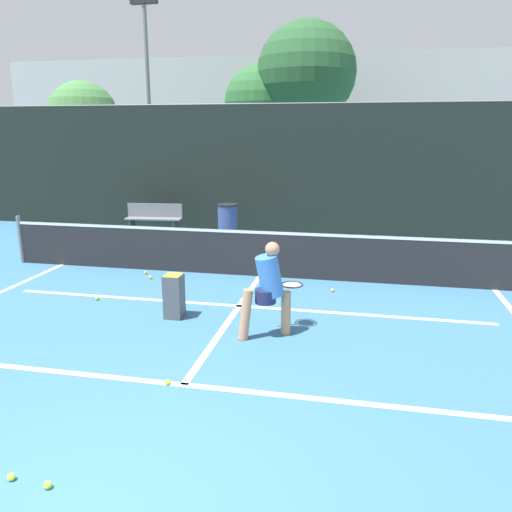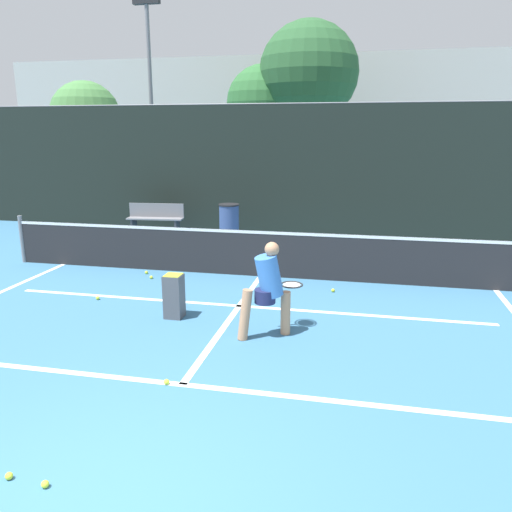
{
  "view_description": "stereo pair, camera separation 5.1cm",
  "coord_description": "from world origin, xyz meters",
  "px_view_note": "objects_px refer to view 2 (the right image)",
  "views": [
    {
      "loc": [
        1.91,
        -2.75,
        2.9
      ],
      "look_at": [
        0.34,
        4.86,
        0.95
      ],
      "focal_mm": 35.0,
      "sensor_mm": 36.0,
      "label": 1
    },
    {
      "loc": [
        1.96,
        -2.74,
        2.9
      ],
      "look_at": [
        0.34,
        4.86,
        0.95
      ],
      "focal_mm": 35.0,
      "sensor_mm": 36.0,
      "label": 2
    }
  ],
  "objects_px": {
    "courtside_bench": "(156,217)",
    "player_practicing": "(268,287)",
    "ball_hopper": "(174,295)",
    "trash_bin": "(229,221)",
    "parked_car": "(324,200)"
  },
  "relations": [
    {
      "from": "ball_hopper",
      "to": "trash_bin",
      "type": "xyz_separation_m",
      "value": [
        -0.7,
        5.98,
        0.11
      ]
    },
    {
      "from": "courtside_bench",
      "to": "ball_hopper",
      "type": "bearing_deg",
      "value": -69.95
    },
    {
      "from": "ball_hopper",
      "to": "parked_car",
      "type": "height_order",
      "value": "parked_car"
    },
    {
      "from": "ball_hopper",
      "to": "player_practicing",
      "type": "bearing_deg",
      "value": -15.01
    },
    {
      "from": "player_practicing",
      "to": "trash_bin",
      "type": "height_order",
      "value": "player_practicing"
    },
    {
      "from": "courtside_bench",
      "to": "trash_bin",
      "type": "height_order",
      "value": "trash_bin"
    },
    {
      "from": "player_practicing",
      "to": "parked_car",
      "type": "xyz_separation_m",
      "value": [
        -0.01,
        10.56,
        -0.16
      ]
    },
    {
      "from": "trash_bin",
      "to": "parked_car",
      "type": "distance_m",
      "value": 4.73
    },
    {
      "from": "player_practicing",
      "to": "courtside_bench",
      "type": "bearing_deg",
      "value": 93.78
    },
    {
      "from": "ball_hopper",
      "to": "courtside_bench",
      "type": "xyz_separation_m",
      "value": [
        -2.99,
        6.31,
        0.1
      ]
    },
    {
      "from": "trash_bin",
      "to": "parked_car",
      "type": "height_order",
      "value": "parked_car"
    },
    {
      "from": "ball_hopper",
      "to": "trash_bin",
      "type": "distance_m",
      "value": 6.03
    },
    {
      "from": "courtside_bench",
      "to": "player_practicing",
      "type": "bearing_deg",
      "value": -61.03
    },
    {
      "from": "ball_hopper",
      "to": "courtside_bench",
      "type": "distance_m",
      "value": 6.99
    },
    {
      "from": "player_practicing",
      "to": "ball_hopper",
      "type": "relative_size",
      "value": 1.98
    }
  ]
}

